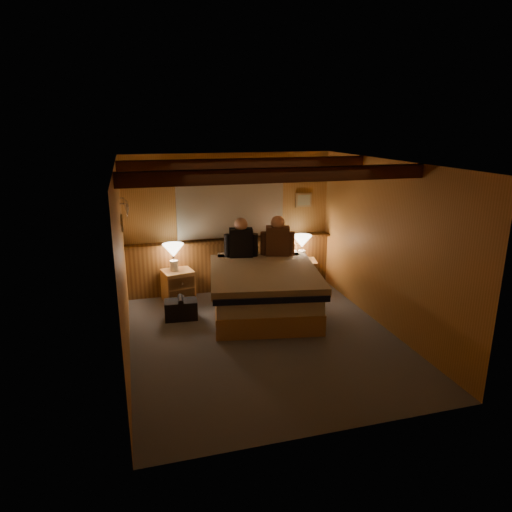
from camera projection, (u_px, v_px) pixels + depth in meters
name	position (u px, v px, depth m)	size (l,w,h in m)	color
floor	(264.00, 338.00, 6.33)	(4.20, 4.20, 0.00)	#585D68
ceiling	(265.00, 163.00, 5.65)	(4.20, 4.20, 0.00)	#E0AB54
wall_back	(230.00, 223.00, 7.93)	(3.60, 3.60, 0.00)	#C28945
wall_left	(122.00, 267.00, 5.53)	(4.20, 4.20, 0.00)	#C28945
wall_right	(386.00, 246.00, 6.45)	(4.20, 4.20, 0.00)	#C28945
wall_front	(332.00, 319.00, 4.05)	(3.60, 3.60, 0.00)	#C28945
wainscot	(231.00, 263.00, 8.07)	(3.60, 0.23, 0.94)	brown
curtain_window	(231.00, 206.00, 7.78)	(2.18, 0.09, 1.11)	#452111
ceiling_beams	(262.00, 169.00, 5.82)	(3.60, 1.65, 0.16)	#452111
coat_rail	(126.00, 206.00, 6.87)	(0.05, 0.55, 0.24)	silver
framed_print	(304.00, 200.00, 8.16)	(0.30, 0.04, 0.25)	tan
bed	(263.00, 289.00, 7.16)	(1.92, 2.33, 0.71)	#B5804D
nightstand_left	(178.00, 285.00, 7.63)	(0.56, 0.52, 0.53)	#B5804D
nightstand_right	(302.00, 274.00, 8.20)	(0.55, 0.51, 0.52)	#B5804D
lamp_left	(173.00, 252.00, 7.46)	(0.35, 0.35, 0.45)	white
lamp_right	(302.00, 243.00, 8.09)	(0.34, 0.34, 0.45)	white
person_left	(241.00, 241.00, 7.61)	(0.56, 0.29, 0.69)	black
person_right	(278.00, 239.00, 7.70)	(0.56, 0.33, 0.71)	#503020
duffel_bag	(181.00, 309.00, 6.93)	(0.51, 0.33, 0.35)	black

